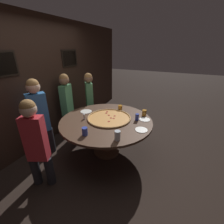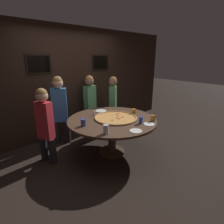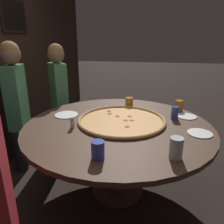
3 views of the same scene
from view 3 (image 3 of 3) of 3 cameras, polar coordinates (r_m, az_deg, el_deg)
ground_plane at (r=2.41m, az=1.38°, el=-19.68°), size 24.00×24.00×0.00m
dining_table at (r=2.07m, az=1.51°, el=-6.14°), size 1.73×1.73×0.74m
giant_pizza at (r=2.09m, az=2.52°, el=-2.11°), size 0.84×0.84×0.03m
drink_cup_front_edge at (r=2.53m, az=4.52°, el=2.62°), size 0.09×0.09×0.10m
drink_cup_near_left at (r=1.46m, az=-3.73°, el=-9.90°), size 0.09×0.09×0.13m
drink_cup_far_left at (r=2.48m, az=17.09°, el=1.60°), size 0.08×0.08×0.12m
drink_cup_centre_back at (r=2.22m, az=16.09°, el=-0.20°), size 0.07×0.07×0.12m
drink_cup_beside_pizza at (r=1.52m, az=16.41°, el=-9.02°), size 0.09×0.09×0.15m
white_plate_right_side at (r=1.97m, az=21.96°, el=-5.18°), size 0.20×0.20×0.01m
white_plate_beside_cup at (r=2.33m, az=18.88°, el=-1.09°), size 0.20×0.20×0.01m
white_plate_near_front at (r=2.30m, az=-11.79°, el=-0.72°), size 0.24×0.24×0.01m
condiment_shaker at (r=1.96m, az=-10.35°, el=-2.73°), size 0.04×0.04×0.10m
diner_centre_back at (r=2.69m, az=-23.66°, el=2.91°), size 0.39×0.23×1.47m
diner_far_left at (r=3.01m, az=-13.72°, el=5.17°), size 0.35×0.33×1.43m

